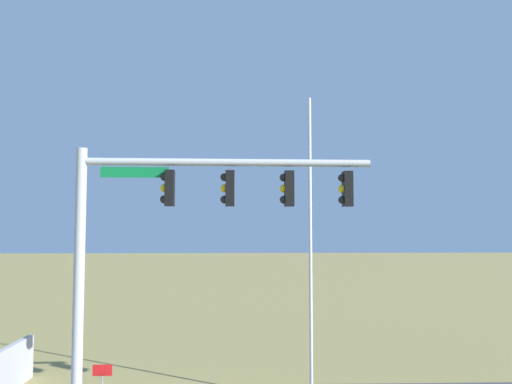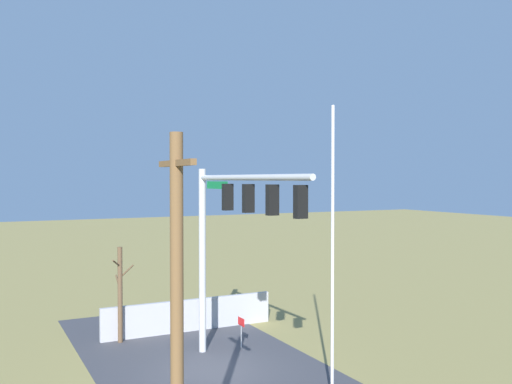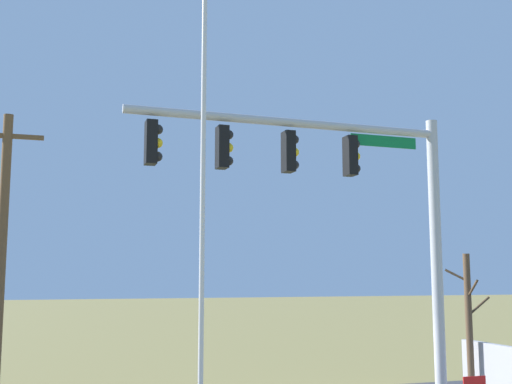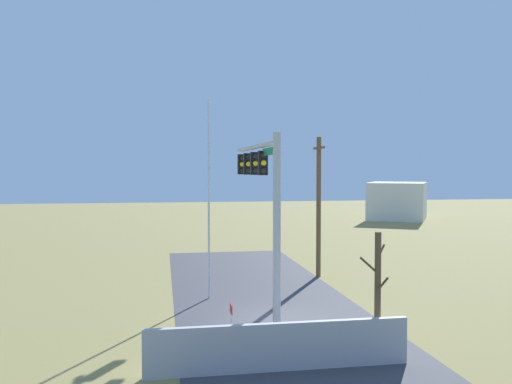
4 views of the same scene
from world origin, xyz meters
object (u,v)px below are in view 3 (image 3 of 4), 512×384
(signal_mast, at_px, (345,194))
(bare_tree, at_px, (469,320))
(flagpole, at_px, (202,212))
(utility_pole, at_px, (2,250))

(signal_mast, bearing_deg, bare_tree, 27.40)
(signal_mast, distance_m, bare_tree, 6.71)
(signal_mast, height_order, flagpole, flagpole)
(signal_mast, distance_m, flagpole, 4.29)
(utility_pole, xyz_separation_m, bare_tree, (13.14, -1.97, -1.98))
(signal_mast, distance_m, utility_pole, 9.28)
(bare_tree, bearing_deg, utility_pole, 171.49)
(signal_mast, xyz_separation_m, bare_tree, (5.22, 2.71, -3.23))
(flagpole, relative_size, utility_pole, 1.18)
(bare_tree, bearing_deg, signal_mast, -152.60)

